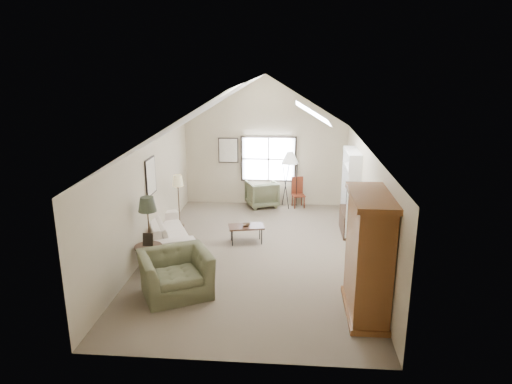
# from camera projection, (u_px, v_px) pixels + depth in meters

# --- Properties ---
(room_shell) EXTENTS (5.01, 8.01, 4.00)m
(room_shell) POSITION_uv_depth(u_px,v_px,m) (255.00, 116.00, 9.79)
(room_shell) COLOR #6F624F
(room_shell) RESTS_ON ground
(window) EXTENTS (1.72, 0.08, 1.42)m
(window) POSITION_uv_depth(u_px,v_px,m) (268.00, 159.00, 14.06)
(window) COLOR black
(window) RESTS_ON room_shell
(skylight) EXTENTS (0.80, 1.20, 0.52)m
(skylight) POSITION_uv_depth(u_px,v_px,m) (314.00, 112.00, 10.55)
(skylight) COLOR white
(skylight) RESTS_ON room_shell
(wall_art) EXTENTS (1.97, 3.71, 0.88)m
(wall_art) POSITION_uv_depth(u_px,v_px,m) (191.00, 163.00, 12.20)
(wall_art) COLOR black
(wall_art) RESTS_ON room_shell
(armoire) EXTENTS (0.60, 1.50, 2.20)m
(armoire) POSITION_uv_depth(u_px,v_px,m) (368.00, 256.00, 7.90)
(armoire) COLOR brown
(armoire) RESTS_ON ground
(tv_alcove) EXTENTS (0.32, 1.30, 2.10)m
(tv_alcove) POSITION_uv_depth(u_px,v_px,m) (350.00, 191.00, 11.71)
(tv_alcove) COLOR white
(tv_alcove) RESTS_ON ground
(media_console) EXTENTS (0.34, 1.18, 0.60)m
(media_console) POSITION_uv_depth(u_px,v_px,m) (348.00, 222.00, 11.95)
(media_console) COLOR #382316
(media_console) RESTS_ON ground
(tv_panel) EXTENTS (0.05, 0.90, 0.55)m
(tv_panel) POSITION_uv_depth(u_px,v_px,m) (349.00, 199.00, 11.78)
(tv_panel) COLOR black
(tv_panel) RESTS_ON media_console
(sofa) EXTENTS (1.81, 2.51, 0.68)m
(sofa) POSITION_uv_depth(u_px,v_px,m) (168.00, 230.00, 11.25)
(sofa) COLOR silver
(sofa) RESTS_ON ground
(armchair_near) EXTENTS (1.67, 1.60, 0.84)m
(armchair_near) POSITION_uv_depth(u_px,v_px,m) (176.00, 274.00, 8.75)
(armchair_near) COLOR brown
(armchair_near) RESTS_ON ground
(armchair_far) EXTENTS (1.13, 1.15, 0.81)m
(armchair_far) POSITION_uv_depth(u_px,v_px,m) (262.00, 194.00, 14.12)
(armchair_far) COLOR #5C5D41
(armchair_far) RESTS_ON ground
(coffee_table) EXTENTS (0.94, 0.65, 0.44)m
(coffee_table) POSITION_uv_depth(u_px,v_px,m) (246.00, 234.00, 11.30)
(coffee_table) COLOR #3C2518
(coffee_table) RESTS_ON ground
(bowl) EXTENTS (0.25, 0.25, 0.05)m
(bowl) POSITION_uv_depth(u_px,v_px,m) (246.00, 225.00, 11.23)
(bowl) COLOR #3E2B19
(bowl) RESTS_ON coffee_table
(side_table) EXTENTS (0.78, 0.78, 0.59)m
(side_table) POSITION_uv_depth(u_px,v_px,m) (149.00, 259.00, 9.72)
(side_table) COLOR #352115
(side_table) RESTS_ON ground
(side_chair) EXTENTS (0.45, 0.45, 0.93)m
(side_chair) POSITION_uv_depth(u_px,v_px,m) (298.00, 193.00, 14.01)
(side_chair) COLOR maroon
(side_chair) RESTS_ON ground
(tripod_lamp) EXTENTS (0.56, 0.56, 1.77)m
(tripod_lamp) POSITION_uv_depth(u_px,v_px,m) (289.00, 179.00, 13.90)
(tripod_lamp) COLOR silver
(tripod_lamp) RESTS_ON ground
(dark_lamp) EXTENTS (0.52, 0.52, 1.63)m
(dark_lamp) POSITION_uv_depth(u_px,v_px,m) (149.00, 232.00, 9.77)
(dark_lamp) COLOR #272C1F
(dark_lamp) RESTS_ON ground
(tan_lamp) EXTENTS (0.39, 0.39, 1.47)m
(tan_lamp) POSITION_uv_depth(u_px,v_px,m) (179.00, 201.00, 12.29)
(tan_lamp) COLOR tan
(tan_lamp) RESTS_ON ground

